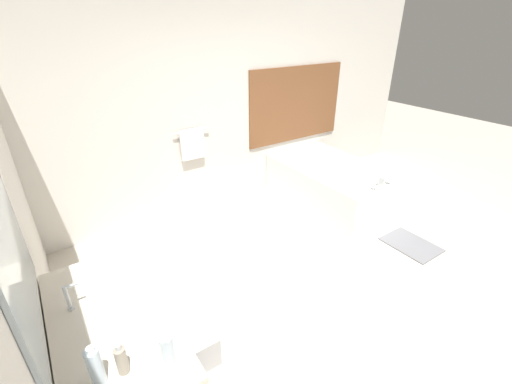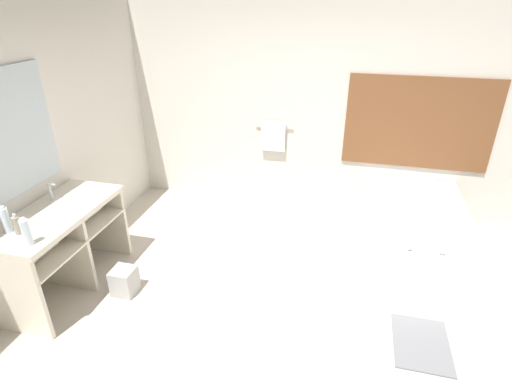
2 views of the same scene
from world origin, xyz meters
name	(u,v)px [view 1 (image 1 of 2)]	position (x,y,z in m)	size (l,w,h in m)	color
ground_plane	(319,291)	(0.00, 0.00, 0.00)	(16.00, 16.00, 0.00)	beige
wall_back_with_blinds	(212,111)	(0.05, 2.23, 1.35)	(7.40, 0.13, 2.70)	silver
wall_left_with_mirror	(9,264)	(-2.23, 0.00, 1.35)	(0.08, 7.40, 2.70)	silver
vanity_counter	(117,344)	(-1.87, -0.08, 0.61)	(0.63, 1.32, 0.86)	beige
sink_faucet	(68,299)	(-2.04, 0.10, 0.95)	(0.09, 0.04, 0.18)	silver
bathtub	(333,182)	(1.45, 1.30, 0.31)	(1.08, 1.79, 0.69)	white
water_bottle_1	(168,352)	(-1.69, -0.61, 0.97)	(0.07, 0.07, 0.24)	silver
water_bottle_2	(95,366)	(-2.00, -0.49, 0.97)	(0.07, 0.07, 0.24)	silver
soap_dispenser	(121,360)	(-1.89, -0.50, 0.94)	(0.06, 0.06, 0.19)	gray
waste_bin	(203,349)	(-1.30, -0.05, 0.14)	(0.22, 0.22, 0.27)	#B2B2B2
bath_mat	(411,245)	(1.45, -0.04, 0.01)	(0.45, 0.61, 0.02)	slate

